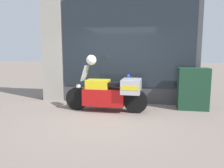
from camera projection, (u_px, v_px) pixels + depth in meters
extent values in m
plane|color=gray|center=(106.00, 119.00, 5.50)|extent=(60.00, 60.00, 0.00)
cube|color=#424247|center=(118.00, 45.00, 7.17)|extent=(5.17, 0.40, 3.77)
cube|color=#A39E93|center=(54.00, 46.00, 7.57)|extent=(0.73, 0.55, 3.77)
cube|color=#1E262D|center=(127.00, 44.00, 6.90)|extent=(4.22, 0.02, 2.77)
cube|color=slate|center=(126.00, 94.00, 7.37)|extent=(4.00, 0.30, 0.55)
cube|color=silver|center=(127.00, 63.00, 7.36)|extent=(4.00, 0.02, 1.52)
cube|color=beige|center=(126.00, 40.00, 7.11)|extent=(4.00, 0.30, 0.03)
cube|color=maroon|center=(83.00, 40.00, 7.35)|extent=(0.18, 0.04, 0.05)
cube|color=#B7B2A8|center=(104.00, 39.00, 7.23)|extent=(0.18, 0.04, 0.05)
cube|color=#195623|center=(126.00, 39.00, 7.10)|extent=(0.18, 0.04, 0.05)
cube|color=black|center=(150.00, 39.00, 6.98)|extent=(0.18, 0.04, 0.05)
cube|color=#C68E19|center=(174.00, 39.00, 6.85)|extent=(0.18, 0.04, 0.05)
cube|color=yellow|center=(90.00, 81.00, 7.45)|extent=(0.19, 0.04, 0.27)
cube|color=red|center=(126.00, 82.00, 7.24)|extent=(0.19, 0.02, 0.27)
cube|color=white|center=(164.00, 83.00, 7.04)|extent=(0.19, 0.01, 0.27)
cylinder|color=black|center=(77.00, 99.00, 6.37)|extent=(0.66, 0.16, 0.66)
cylinder|color=black|center=(136.00, 101.00, 6.02)|extent=(0.66, 0.16, 0.66)
cube|color=#B71414|center=(104.00, 97.00, 6.19)|extent=(1.18, 0.56, 0.47)
cube|color=yellow|center=(98.00, 85.00, 6.18)|extent=(0.65, 0.49, 0.27)
cube|color=black|center=(113.00, 84.00, 6.08)|extent=(0.69, 0.41, 0.10)
cube|color=#B7B7BC|center=(131.00, 86.00, 5.99)|extent=(0.53, 0.75, 0.38)
cube|color=yellow|center=(131.00, 86.00, 5.99)|extent=(0.48, 0.76, 0.11)
cube|color=#B2BCC6|center=(85.00, 73.00, 6.21)|extent=(0.18, 0.37, 0.45)
sphere|color=white|center=(78.00, 86.00, 6.31)|extent=(0.14, 0.14, 0.14)
sphere|color=blue|center=(128.00, 76.00, 5.96)|extent=(0.09, 0.09, 0.09)
cube|color=#193D28|center=(193.00, 89.00, 6.34)|extent=(0.86, 0.44, 1.22)
sphere|color=white|center=(91.00, 60.00, 6.11)|extent=(0.28, 0.28, 0.28)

